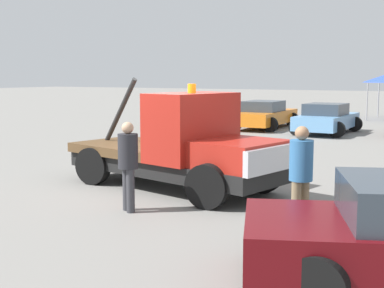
{
  "coord_description": "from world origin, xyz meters",
  "views": [
    {
      "loc": [
        6.3,
        -10.26,
        2.57
      ],
      "look_at": [
        0.5,
        0.0,
        1.05
      ],
      "focal_mm": 50.0,
      "sensor_mm": 36.0,
      "label": 1
    }
  ],
  "objects_px": {
    "person_at_hood": "(128,160)",
    "parked_car_olive": "(187,113)",
    "person_near_truck": "(301,171)",
    "parked_car_orange": "(265,115)",
    "parked_car_skyblue": "(327,119)",
    "tow_truck": "(184,149)",
    "traffic_cone": "(173,152)"
  },
  "relations": [
    {
      "from": "parked_car_orange",
      "to": "parked_car_skyblue",
      "type": "height_order",
      "value": "same"
    },
    {
      "from": "parked_car_orange",
      "to": "tow_truck",
      "type": "bearing_deg",
      "value": -167.42
    },
    {
      "from": "tow_truck",
      "to": "parked_car_orange",
      "type": "distance_m",
      "value": 14.64
    },
    {
      "from": "parked_car_olive",
      "to": "traffic_cone",
      "type": "xyz_separation_m",
      "value": [
        5.16,
        -9.8,
        -0.4
      ]
    },
    {
      "from": "person_at_hood",
      "to": "parked_car_orange",
      "type": "distance_m",
      "value": 16.73
    },
    {
      "from": "person_near_truck",
      "to": "person_at_hood",
      "type": "distance_m",
      "value": 3.25
    },
    {
      "from": "person_near_truck",
      "to": "parked_car_orange",
      "type": "distance_m",
      "value": 17.4
    },
    {
      "from": "person_near_truck",
      "to": "traffic_cone",
      "type": "bearing_deg",
      "value": 157.77
    },
    {
      "from": "tow_truck",
      "to": "parked_car_olive",
      "type": "relative_size",
      "value": 1.17
    },
    {
      "from": "person_at_hood",
      "to": "parked_car_orange",
      "type": "height_order",
      "value": "person_at_hood"
    },
    {
      "from": "parked_car_skyblue",
      "to": "person_at_hood",
      "type": "bearing_deg",
      "value": -177.02
    },
    {
      "from": "person_near_truck",
      "to": "parked_car_skyblue",
      "type": "xyz_separation_m",
      "value": [
        -3.71,
        15.02,
        -0.36
      ]
    },
    {
      "from": "person_at_hood",
      "to": "parked_car_orange",
      "type": "bearing_deg",
      "value": -133.68
    },
    {
      "from": "parked_car_skyblue",
      "to": "person_near_truck",
      "type": "bearing_deg",
      "value": -164.93
    },
    {
      "from": "parked_car_olive",
      "to": "parked_car_orange",
      "type": "relative_size",
      "value": 0.98
    },
    {
      "from": "tow_truck",
      "to": "parked_car_olive",
      "type": "xyz_separation_m",
      "value": [
        -7.55,
        13.23,
        -0.28
      ]
    },
    {
      "from": "person_at_hood",
      "to": "parked_car_olive",
      "type": "distance_m",
      "value": 17.16
    },
    {
      "from": "tow_truck",
      "to": "parked_car_skyblue",
      "type": "distance_m",
      "value": 13.26
    },
    {
      "from": "person_near_truck",
      "to": "person_at_hood",
      "type": "height_order",
      "value": "person_near_truck"
    },
    {
      "from": "person_near_truck",
      "to": "person_at_hood",
      "type": "relative_size",
      "value": 1.02
    },
    {
      "from": "person_at_hood",
      "to": "parked_car_skyblue",
      "type": "height_order",
      "value": "person_at_hood"
    },
    {
      "from": "tow_truck",
      "to": "parked_car_orange",
      "type": "xyz_separation_m",
      "value": [
        -3.73,
        14.15,
        -0.28
      ]
    },
    {
      "from": "parked_car_skyblue",
      "to": "traffic_cone",
      "type": "xyz_separation_m",
      "value": [
        -1.96,
        -9.82,
        -0.39
      ]
    },
    {
      "from": "parked_car_orange",
      "to": "parked_car_skyblue",
      "type": "relative_size",
      "value": 1.14
    },
    {
      "from": "traffic_cone",
      "to": "person_near_truck",
      "type": "bearing_deg",
      "value": -42.52
    },
    {
      "from": "traffic_cone",
      "to": "person_at_hood",
      "type": "bearing_deg",
      "value": -66.38
    },
    {
      "from": "parked_car_orange",
      "to": "traffic_cone",
      "type": "relative_size",
      "value": 9.02
    },
    {
      "from": "person_at_hood",
      "to": "parked_car_olive",
      "type": "bearing_deg",
      "value": -120.42
    },
    {
      "from": "parked_car_orange",
      "to": "person_at_hood",
      "type": "bearing_deg",
      "value": -169.13
    },
    {
      "from": "parked_car_olive",
      "to": "traffic_cone",
      "type": "bearing_deg",
      "value": -158.57
    },
    {
      "from": "person_at_hood",
      "to": "parked_car_olive",
      "type": "xyz_separation_m",
      "value": [
        -7.6,
        15.38,
        -0.34
      ]
    },
    {
      "from": "parked_car_skyblue",
      "to": "tow_truck",
      "type": "bearing_deg",
      "value": -176.95
    }
  ]
}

